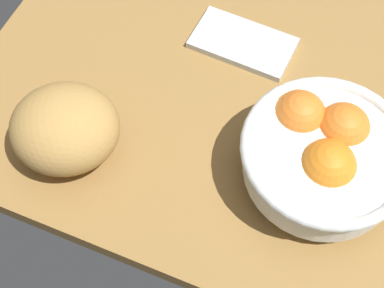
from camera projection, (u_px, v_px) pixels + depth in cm
name	position (u px, v px, depth cm)	size (l,w,h in cm)	color
ground_plane	(222.00, 94.00, 86.45)	(74.56, 58.85, 3.00)	olive
fruit_bowl	(324.00, 153.00, 72.98)	(22.23, 22.23, 10.40)	white
bread_loaf	(65.00, 128.00, 75.71)	(14.87, 13.84, 10.11)	tan
napkin_folded	(244.00, 43.00, 88.79)	(15.80, 8.73, 1.14)	silver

